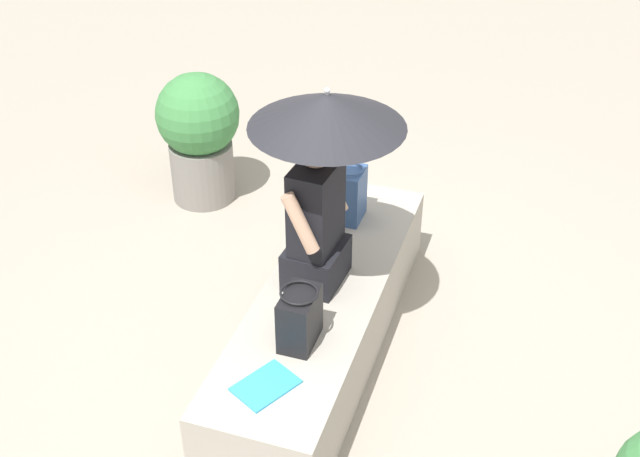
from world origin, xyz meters
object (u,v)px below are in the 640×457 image
object	(u,v)px
parasol	(327,111)
planter_near	(199,132)
handbag_black	(349,194)
magazine	(266,385)
tote_bag_canvas	(300,318)
person_seated	(316,219)

from	to	relation	value
parasol	planter_near	xyz separation A→B (m)	(-1.19, -1.31, -0.91)
parasol	handbag_black	bearing A→B (deg)	-174.93
magazine	handbag_black	bearing A→B (deg)	-150.42
tote_bag_canvas	planter_near	distance (m)	2.19
tote_bag_canvas	magazine	size ratio (longest dim) A/B	1.09
person_seated	handbag_black	distance (m)	0.67
handbag_black	planter_near	xyz separation A→B (m)	(-0.60, -1.26, -0.09)
handbag_black	magazine	xyz separation A→B (m)	(1.46, 0.04, -0.16)
planter_near	magazine	bearing A→B (deg)	32.32
person_seated	tote_bag_canvas	size ratio (longest dim) A/B	2.95
parasol	handbag_black	distance (m)	1.01
parasol	tote_bag_canvas	size ratio (longest dim) A/B	3.62
parasol	planter_near	size ratio (longest dim) A/B	1.17
handbag_black	magazine	size ratio (longest dim) A/B	1.23
parasol	tote_bag_canvas	xyz separation A→B (m)	(0.53, 0.04, -0.84)
person_seated	tote_bag_canvas	xyz separation A→B (m)	(0.49, 0.08, -0.24)
handbag_black	tote_bag_canvas	xyz separation A→B (m)	(1.12, 0.09, -0.02)
person_seated	handbag_black	size ratio (longest dim) A/B	2.61
person_seated	planter_near	xyz separation A→B (m)	(-1.23, -1.27, -0.31)
planter_near	parasol	bearing A→B (deg)	47.79
person_seated	magazine	bearing A→B (deg)	2.42
parasol	magazine	xyz separation A→B (m)	(0.87, -0.01, -0.98)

